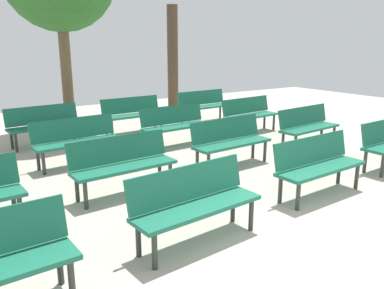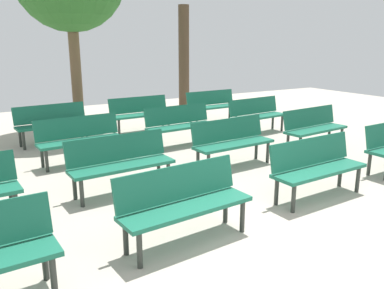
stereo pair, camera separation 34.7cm
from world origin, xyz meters
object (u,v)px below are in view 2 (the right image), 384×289
Objects in this scene: tree_1 at (184,58)px; bench_r0_c1 at (184,200)px; bench_r1_c2 at (232,140)px; bench_r3_c2 at (140,112)px; bench_r1_c1 at (120,160)px; bench_r2_c1 at (80,137)px; bench_r2_c2 at (180,123)px; bench_r3_c1 at (52,121)px; bench_r1_c3 at (314,126)px; bench_r0_c2 at (316,164)px; bench_r3_c3 at (212,104)px; bench_r2_c3 at (257,113)px.

bench_r0_c1 is at bearing -119.54° from tree_1.
bench_r3_c2 is (-0.25, 3.62, 0.00)m from bench_r1_c2.
bench_r1_c1 is 1.00× the size of bench_r2_c1.
tree_1 is at bearing 39.91° from bench_r2_c1.
bench_r3_c1 is (-2.40, 1.63, 0.00)m from bench_r2_c2.
bench_r3_c1 is 0.48× the size of tree_1.
bench_r0_c1 is 1.01× the size of bench_r3_c2.
bench_r3_c2 is at bearing 120.40° from bench_r1_c3.
bench_r2_c1 is at bearing -178.38° from bench_r2_c2.
bench_r2_c2 is (-0.25, 3.70, 0.00)m from bench_r0_c2.
bench_r2_c1 is at bearing -138.83° from bench_r3_c2.
tree_1 reaches higher than bench_r0_c1.
bench_r1_c3 is at bearing -89.29° from bench_r3_c3.
bench_r3_c3 is at bearing 58.20° from bench_r1_c2.
bench_r1_c3 is 1.01× the size of bench_r3_c3.
bench_r0_c2 is 1.00× the size of bench_r3_c3.
bench_r3_c3 is (4.41, 2.11, 0.00)m from bench_r2_c1.
bench_r3_c3 is (1.88, 5.61, 0.00)m from bench_r0_c2.
bench_r2_c3 is 1.01× the size of bench_r3_c3.
bench_r2_c2 is at bearing 40.53° from bench_r1_c1.
tree_1 is (4.96, 2.70, 1.21)m from bench_r3_c1.
bench_r1_c1 is 0.99× the size of bench_r1_c3.
tree_1 reaches higher than bench_r1_c3.
bench_r1_c1 is 8.01m from tree_1.
bench_r3_c2 is at bearing 92.21° from bench_r0_c2.
bench_r2_c2 is at bearing 91.70° from bench_r0_c2.
bench_r1_c1 and bench_r3_c1 have the same top height.
bench_r1_c2 and bench_r3_c2 have the same top height.
bench_r1_c3 is 3.64m from bench_r3_c3.
bench_r2_c3 is (4.52, 0.27, 0.00)m from bench_r2_c1.
bench_r3_c2 is (-2.42, 1.71, 0.00)m from bench_r2_c3.
bench_r0_c1 is 1.00× the size of bench_r3_c1.
bench_r0_c1 is 1.00× the size of bench_r2_c1.
bench_r1_c3 and bench_r3_c2 have the same top height.
bench_r0_c1 is 4.92m from bench_r1_c3.
bench_r2_c3 and bench_r3_c3 have the same top height.
bench_r0_c2 is 1.00× the size of bench_r3_c2.
bench_r3_c1 and bench_r3_c3 have the same top height.
tree_1 reaches higher than bench_r2_c2.
bench_r3_c3 is at bearing 22.35° from bench_r2_c1.
bench_r2_c2 is 0.99× the size of bench_r3_c1.
bench_r0_c1 is 1.01× the size of bench_r1_c2.
bench_r0_c1 is at bearing -92.12° from bench_r3_c1.
tree_1 is (2.47, 6.16, 1.21)m from bench_r1_c2.
bench_r2_c1 is at bearing -156.84° from bench_r3_c3.
bench_r1_c2 is 1.00× the size of bench_r3_c2.
bench_r0_c2 is 2.87m from bench_r1_c3.
bench_r2_c2 is 1.00× the size of bench_r3_c2.
bench_r1_c3 is 4.31m from bench_r3_c2.
bench_r1_c1 is at bearing -119.58° from bench_r3_c2.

